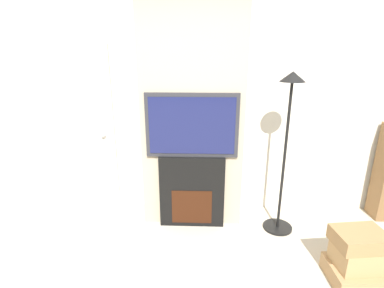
# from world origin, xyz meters

# --- Properties ---
(wall_back) EXTENTS (6.00, 0.06, 2.70)m
(wall_back) POSITION_xyz_m (0.00, 2.03, 1.35)
(wall_back) COLOR silver
(wall_back) RESTS_ON ground_plane
(chimney_breast) EXTENTS (1.11, 0.42, 2.70)m
(chimney_breast) POSITION_xyz_m (0.00, 1.79, 1.35)
(chimney_breast) COLOR tan
(chimney_breast) RESTS_ON ground_plane
(fireplace) EXTENTS (0.73, 0.15, 0.84)m
(fireplace) POSITION_xyz_m (0.00, 1.58, 0.42)
(fireplace) COLOR black
(fireplace) RESTS_ON ground_plane
(television) EXTENTS (0.98, 0.07, 0.69)m
(television) POSITION_xyz_m (0.00, 1.58, 1.18)
(television) COLOR #2D2D33
(television) RESTS_ON fireplace
(floor_lamp) EXTENTS (0.32, 0.32, 1.75)m
(floor_lamp) POSITION_xyz_m (0.98, 1.51, 1.15)
(floor_lamp) COLOR black
(floor_lamp) RESTS_ON ground_plane
(box_stack) EXTENTS (0.49, 0.43, 0.49)m
(box_stack) POSITION_xyz_m (1.48, 0.73, 0.22)
(box_stack) COLOR tan
(box_stack) RESTS_ON ground_plane
(entry_door) EXTENTS (0.86, 0.09, 2.00)m
(entry_door) POSITION_xyz_m (-1.38, 1.97, 1.00)
(entry_door) COLOR silver
(entry_door) RESTS_ON ground_plane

